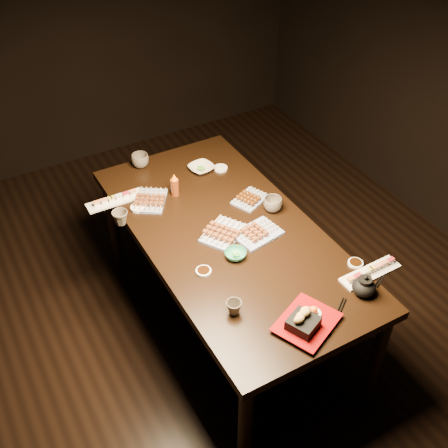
# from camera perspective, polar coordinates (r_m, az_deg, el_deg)

# --- Properties ---
(ground) EXTENTS (5.00, 5.00, 0.00)m
(ground) POSITION_cam_1_polar(r_m,az_deg,el_deg) (3.38, -0.07, -13.77)
(ground) COLOR black
(ground) RESTS_ON ground
(dining_table) EXTENTS (1.36, 1.98, 0.75)m
(dining_table) POSITION_cam_1_polar(r_m,az_deg,el_deg) (3.28, 0.43, -5.80)
(dining_table) COLOR black
(dining_table) RESTS_ON ground
(sushi_platter_near) EXTENTS (0.33, 0.10, 0.04)m
(sushi_platter_near) POSITION_cam_1_polar(r_m,az_deg,el_deg) (2.87, 14.68, -4.61)
(sushi_platter_near) COLOR white
(sushi_platter_near) RESTS_ON dining_table
(sushi_platter_far) EXTENTS (0.34, 0.10, 0.04)m
(sushi_platter_far) POSITION_cam_1_polar(r_m,az_deg,el_deg) (3.28, -11.00, 2.56)
(sushi_platter_far) COLOR white
(sushi_platter_far) RESTS_ON dining_table
(yakitori_plate_center) EXTENTS (0.29, 0.27, 0.06)m
(yakitori_plate_center) POSITION_cam_1_polar(r_m,az_deg,el_deg) (2.98, -0.06, -0.65)
(yakitori_plate_center) COLOR #828EB6
(yakitori_plate_center) RESTS_ON dining_table
(yakitori_plate_right) EXTENTS (0.27, 0.21, 0.06)m
(yakitori_plate_right) POSITION_cam_1_polar(r_m,az_deg,el_deg) (2.99, 3.42, -0.66)
(yakitori_plate_right) COLOR #828EB6
(yakitori_plate_right) RESTS_ON dining_table
(yakitori_plate_left) EXTENTS (0.26, 0.28, 0.06)m
(yakitori_plate_left) POSITION_cam_1_polar(r_m,az_deg,el_deg) (3.24, -7.48, 2.65)
(yakitori_plate_left) COLOR #828EB6
(yakitori_plate_left) RESTS_ON dining_table
(tsukune_plate) EXTENTS (0.24, 0.21, 0.05)m
(tsukune_plate) POSITION_cam_1_polar(r_m,az_deg,el_deg) (3.23, 2.67, 2.77)
(tsukune_plate) COLOR #828EB6
(tsukune_plate) RESTS_ON dining_table
(edamame_bowl_green) EXTENTS (0.13, 0.13, 0.04)m
(edamame_bowl_green) POSITION_cam_1_polar(r_m,az_deg,el_deg) (2.86, 1.17, -3.12)
(edamame_bowl_green) COLOR #2B855E
(edamame_bowl_green) RESTS_ON dining_table
(edamame_bowl_cream) EXTENTS (0.17, 0.17, 0.04)m
(edamame_bowl_cream) POSITION_cam_1_polar(r_m,az_deg,el_deg) (3.47, -2.32, 5.68)
(edamame_bowl_cream) COLOR beige
(edamame_bowl_cream) RESTS_ON dining_table
(tempura_tray) EXTENTS (0.35, 0.32, 0.10)m
(tempura_tray) POSITION_cam_1_polar(r_m,az_deg,el_deg) (2.56, 8.47, -9.36)
(tempura_tray) COLOR black
(tempura_tray) RESTS_ON dining_table
(teacup_near_left) EXTENTS (0.09, 0.09, 0.07)m
(teacup_near_left) POSITION_cam_1_polar(r_m,az_deg,el_deg) (2.59, 1.01, -8.49)
(teacup_near_left) COLOR #534A3F
(teacup_near_left) RESTS_ON dining_table
(teacup_mid_right) EXTENTS (0.14, 0.14, 0.08)m
(teacup_mid_right) POSITION_cam_1_polar(r_m,az_deg,el_deg) (3.15, 4.98, 2.00)
(teacup_mid_right) COLOR #534A3F
(teacup_mid_right) RESTS_ON dining_table
(teacup_far_left) EXTENTS (0.09, 0.09, 0.08)m
(teacup_far_left) POSITION_cam_1_polar(r_m,az_deg,el_deg) (3.10, -10.49, 0.62)
(teacup_far_left) COLOR #534A3F
(teacup_far_left) RESTS_ON dining_table
(teacup_far_right) EXTENTS (0.12, 0.12, 0.09)m
(teacup_far_right) POSITION_cam_1_polar(r_m,az_deg,el_deg) (3.54, -8.51, 6.39)
(teacup_far_right) COLOR #534A3F
(teacup_far_right) RESTS_ON dining_table
(teapot) EXTENTS (0.18, 0.18, 0.11)m
(teapot) POSITION_cam_1_polar(r_m,az_deg,el_deg) (2.74, 14.06, -6.04)
(teapot) COLOR black
(teapot) RESTS_ON dining_table
(condiment_bottle) EXTENTS (0.05, 0.05, 0.15)m
(condiment_bottle) POSITION_cam_1_polar(r_m,az_deg,el_deg) (3.25, -5.04, 4.00)
(condiment_bottle) COLOR #67280D
(condiment_bottle) RESTS_ON dining_table
(sauce_dish_west) EXTENTS (0.08, 0.08, 0.01)m
(sauce_dish_west) POSITION_cam_1_polar(r_m,az_deg,el_deg) (2.79, -2.09, -4.82)
(sauce_dish_west) COLOR white
(sauce_dish_west) RESTS_ON dining_table
(sauce_dish_east) EXTENTS (0.10, 0.10, 0.01)m
(sauce_dish_east) POSITION_cam_1_polar(r_m,az_deg,el_deg) (3.49, -0.33, 5.69)
(sauce_dish_east) COLOR white
(sauce_dish_east) RESTS_ON dining_table
(sauce_dish_se) EXTENTS (0.09, 0.09, 0.01)m
(sauce_dish_se) POSITION_cam_1_polar(r_m,az_deg,el_deg) (2.91, 13.20, -3.90)
(sauce_dish_se) COLOR white
(sauce_dish_se) RESTS_ON dining_table
(sauce_dish_nw) EXTENTS (0.12, 0.12, 0.02)m
(sauce_dish_nw) POSITION_cam_1_polar(r_m,az_deg,el_deg) (3.21, -8.71, 1.65)
(sauce_dish_nw) COLOR white
(sauce_dish_nw) RESTS_ON dining_table
(chopsticks_near) EXTENTS (0.21, 0.15, 0.01)m
(chopsticks_near) POSITION_cam_1_polar(r_m,az_deg,el_deg) (2.65, 11.42, -9.10)
(chopsticks_near) COLOR black
(chopsticks_near) RESTS_ON dining_table
(chopsticks_se) EXTENTS (0.22, 0.12, 0.01)m
(chopsticks_se) POSITION_cam_1_polar(r_m,az_deg,el_deg) (2.90, 16.03, -4.80)
(chopsticks_se) COLOR black
(chopsticks_se) RESTS_ON dining_table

